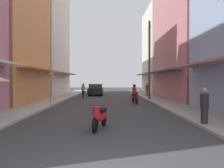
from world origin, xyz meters
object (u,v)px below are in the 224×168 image
(motorbike_green, at_px, (100,90))
(motorbike_black, at_px, (83,91))
(parked_car, at_px, (96,90))
(pedestrian_far, at_px, (204,107))
(utility_pole, at_px, (149,60))
(pedestrian_midway, at_px, (147,90))
(street_sign_no_entry, at_px, (50,83))
(motorbike_red, at_px, (99,116))
(motorbike_maroon, at_px, (135,95))

(motorbike_green, bearing_deg, motorbike_black, -100.39)
(motorbike_black, height_order, parked_car, motorbike_black)
(pedestrian_far, relative_size, utility_pole, 0.21)
(pedestrian_far, distance_m, pedestrian_midway, 16.51)
(motorbike_green, xyz_separation_m, street_sign_no_entry, (-2.91, -15.86, 1.21))
(motorbike_red, bearing_deg, pedestrian_midway, 74.58)
(motorbike_red, height_order, motorbike_maroon, motorbike_maroon)
(parked_car, distance_m, pedestrian_far, 19.97)
(pedestrian_far, xyz_separation_m, utility_pole, (-0.06, 12.12, 3.03))
(parked_car, bearing_deg, street_sign_no_entry, -102.19)
(motorbike_red, distance_m, utility_pole, 13.72)
(motorbike_black, height_order, street_sign_no_entry, street_sign_no_entry)
(motorbike_red, bearing_deg, motorbike_maroon, 75.66)
(pedestrian_midway, bearing_deg, street_sign_no_entry, -132.57)
(parked_car, height_order, pedestrian_far, pedestrian_far)
(pedestrian_midway, bearing_deg, motorbike_black, -168.89)
(motorbike_red, xyz_separation_m, utility_pole, (4.18, 12.64, 3.31))
(motorbike_black, relative_size, street_sign_no_entry, 0.68)
(motorbike_green, relative_size, street_sign_no_entry, 0.67)
(motorbike_black, relative_size, parked_car, 0.44)
(motorbike_black, height_order, pedestrian_far, motorbike_black)
(utility_pole, bearing_deg, parked_car, 127.61)
(motorbike_maroon, bearing_deg, street_sign_no_entry, -163.30)
(motorbike_red, bearing_deg, street_sign_no_entry, 116.54)
(pedestrian_midway, bearing_deg, motorbike_green, 130.73)
(pedestrian_midway, bearing_deg, motorbike_maroon, -106.80)
(motorbike_maroon, bearing_deg, utility_pole, 60.35)
(motorbike_green, xyz_separation_m, motorbike_black, (-1.46, -7.95, 0.20))
(pedestrian_far, bearing_deg, parked_car, 105.99)
(street_sign_no_entry, bearing_deg, utility_pole, 31.51)
(street_sign_no_entry, bearing_deg, motorbike_green, 79.61)
(motorbike_black, bearing_deg, street_sign_no_entry, -100.39)
(parked_car, bearing_deg, motorbike_black, -105.62)
(motorbike_green, distance_m, pedestrian_far, 23.63)
(motorbike_black, bearing_deg, motorbike_green, 79.61)
(utility_pole, height_order, street_sign_no_entry, utility_pole)
(motorbike_maroon, height_order, pedestrian_midway, pedestrian_midway)
(pedestrian_far, xyz_separation_m, street_sign_no_entry, (-8.09, 7.20, 0.93))
(parked_car, relative_size, street_sign_no_entry, 1.55)
(motorbike_red, distance_m, pedestrian_far, 4.28)
(parked_car, relative_size, pedestrian_midway, 2.55)
(motorbike_green, relative_size, parked_car, 0.43)
(pedestrian_midway, xyz_separation_m, utility_pole, (-0.51, -4.38, 3.01))
(motorbike_black, distance_m, pedestrian_midway, 7.23)
(motorbike_black, bearing_deg, parked_car, 74.38)
(pedestrian_far, xyz_separation_m, pedestrian_midway, (0.46, 16.50, 0.02))
(motorbike_red, bearing_deg, utility_pole, 71.69)
(motorbike_black, height_order, motorbike_maroon, same)
(motorbike_maroon, bearing_deg, pedestrian_midway, 73.20)
(motorbike_maroon, xyz_separation_m, pedestrian_midway, (2.24, 7.41, 0.10))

